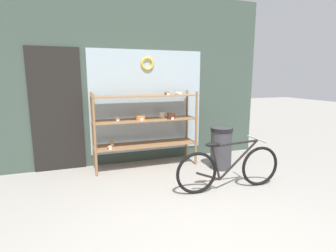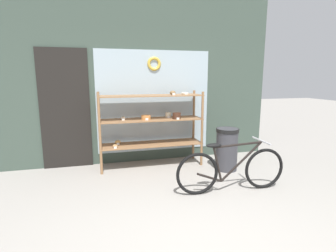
{
  "view_description": "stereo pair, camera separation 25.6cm",
  "coord_description": "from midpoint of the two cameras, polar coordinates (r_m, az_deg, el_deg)",
  "views": [
    {
      "loc": [
        -1.08,
        -1.93,
        1.61
      ],
      "look_at": [
        0.03,
        1.23,
        0.98
      ],
      "focal_mm": 28.0,
      "sensor_mm": 36.0,
      "label": 1
    },
    {
      "loc": [
        -0.83,
        -2.01,
        1.61
      ],
      "look_at": [
        0.03,
        1.23,
        0.98
      ],
      "focal_mm": 28.0,
      "sensor_mm": 36.0,
      "label": 2
    }
  ],
  "objects": [
    {
      "name": "storefront_facade",
      "position": [
        4.97,
        -4.44,
        9.56
      ],
      "size": [
        5.07,
        0.13,
        3.12
      ],
      "color": "#3D4C42",
      "rests_on": "ground_plane"
    },
    {
      "name": "display_case",
      "position": [
        4.69,
        -1.95,
        1.1
      ],
      "size": [
        1.84,
        0.48,
        1.37
      ],
      "color": "#8E6642",
      "rests_on": "ground_plane"
    },
    {
      "name": "bicycle",
      "position": [
        3.87,
        15.48,
        -9.1
      ],
      "size": [
        1.62,
        0.46,
        0.73
      ],
      "rotation": [
        0.0,
        0.0,
        -0.05
      ],
      "color": "black",
      "rests_on": "ground_plane"
    },
    {
      "name": "trash_bin",
      "position": [
        4.71,
        14.22,
        -4.61
      ],
      "size": [
        0.39,
        0.39,
        0.74
      ],
      "color": "#38383D",
      "rests_on": "ground_plane"
    }
  ]
}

